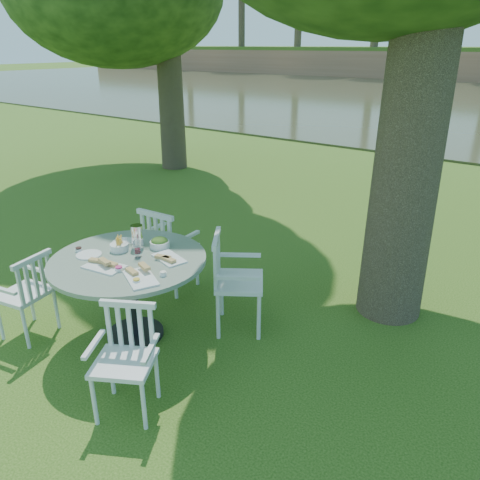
% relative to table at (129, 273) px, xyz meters
% --- Properties ---
extents(ground, '(140.00, 140.00, 0.00)m').
position_rel_table_xyz_m(ground, '(0.58, 0.80, -0.70)').
color(ground, '#22430E').
rests_on(ground, ground).
extents(table, '(1.47, 1.47, 0.86)m').
position_rel_table_xyz_m(table, '(0.00, 0.00, 0.00)').
color(table, black).
rests_on(table, ground).
extents(chair_ne, '(0.68, 0.69, 1.01)m').
position_rel_table_xyz_m(chair_ne, '(0.66, 0.70, -0.11)').
color(chair_ne, white).
rests_on(chair_ne, ground).
extents(chair_nw, '(0.54, 0.51, 1.01)m').
position_rel_table_xyz_m(chair_nw, '(-0.42, 0.87, -0.11)').
color(chair_nw, white).
rests_on(chair_nw, ground).
extents(chair_sw, '(0.50, 0.52, 0.89)m').
position_rel_table_xyz_m(chair_sw, '(-0.79, -0.59, -0.18)').
color(chair_sw, white).
rests_on(chair_sw, ground).
extents(chair_se, '(0.59, 0.58, 0.88)m').
position_rel_table_xyz_m(chair_se, '(0.71, -0.67, -0.18)').
color(chair_se, white).
rests_on(chair_se, ground).
extents(tableware, '(1.18, 0.87, 0.23)m').
position_rel_table_xyz_m(tableware, '(-0.02, 0.10, 0.20)').
color(tableware, white).
rests_on(tableware, table).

